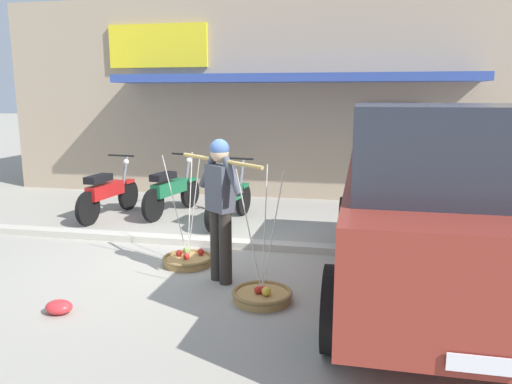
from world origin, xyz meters
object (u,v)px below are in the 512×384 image
(fruit_basket_left_side, at_px, (188,259))
(motorcycle_second_in_row, at_px, (171,190))
(motorcycle_nearest_shop, at_px, (108,193))
(plastic_litter_bag, at_px, (59,307))
(fruit_basket_right_side, at_px, (262,295))
(motorcycle_third_in_row, at_px, (229,198))
(parked_truck, at_px, (438,207))
(fruit_vendor, at_px, (220,201))

(fruit_basket_left_side, height_order, motorcycle_second_in_row, fruit_basket_left_side)
(motorcycle_nearest_shop, xyz_separation_m, plastic_litter_bag, (1.46, -3.80, -0.38))
(fruit_basket_left_side, relative_size, motorcycle_second_in_row, 0.81)
(fruit_basket_right_side, height_order, motorcycle_third_in_row, fruit_basket_right_side)
(plastic_litter_bag, bearing_deg, parked_truck, 16.84)
(fruit_basket_left_side, bearing_deg, motorcycle_nearest_shop, 136.61)
(fruit_vendor, distance_m, parked_truck, 2.38)
(fruit_vendor, bearing_deg, motorcycle_third_in_row, 102.87)
(fruit_basket_left_side, bearing_deg, plastic_litter_bag, -115.20)
(motorcycle_nearest_shop, bearing_deg, fruit_vendor, -42.52)
(fruit_basket_left_side, distance_m, motorcycle_second_in_row, 2.88)
(fruit_basket_right_side, xyz_separation_m, parked_truck, (1.80, 0.41, 0.96))
(motorcycle_nearest_shop, relative_size, parked_truck, 0.38)
(fruit_basket_left_side, xyz_separation_m, parked_truck, (2.97, -0.53, 0.96))
(fruit_basket_left_side, height_order, fruit_basket_right_side, same)
(fruit_vendor, xyz_separation_m, motorcycle_nearest_shop, (-2.84, 2.60, -0.52))
(parked_truck, bearing_deg, motorcycle_third_in_row, 138.01)
(motorcycle_second_in_row, height_order, motorcycle_third_in_row, same)
(fruit_basket_left_side, distance_m, plastic_litter_bag, 1.85)
(fruit_vendor, relative_size, parked_truck, 0.36)
(motorcycle_third_in_row, bearing_deg, motorcycle_second_in_row, 160.45)
(parked_truck, bearing_deg, plastic_litter_bag, -163.16)
(fruit_basket_left_side, bearing_deg, motorcycle_second_in_row, 115.25)
(motorcycle_third_in_row, distance_m, parked_truck, 4.05)
(motorcycle_second_in_row, height_order, plastic_litter_bag, motorcycle_second_in_row)
(fruit_vendor, relative_size, motorcycle_nearest_shop, 0.93)
(plastic_litter_bag, bearing_deg, motorcycle_third_in_row, 78.56)
(fruit_basket_right_side, relative_size, motorcycle_third_in_row, 0.80)
(fruit_vendor, xyz_separation_m, motorcycle_third_in_row, (-0.60, 2.63, -0.52))
(fruit_vendor, height_order, fruit_basket_left_side, fruit_vendor)
(parked_truck, distance_m, plastic_litter_bag, 4.04)
(fruit_basket_right_side, xyz_separation_m, motorcycle_second_in_row, (-2.39, 3.53, 0.38))
(fruit_basket_left_side, bearing_deg, parked_truck, -10.18)
(fruit_basket_left_side, xyz_separation_m, motorcycle_nearest_shop, (-2.25, 2.13, 0.38))
(fruit_basket_left_side, relative_size, motorcycle_nearest_shop, 0.80)
(fruit_basket_right_side, relative_size, parked_truck, 0.31)
(fruit_basket_right_side, bearing_deg, plastic_litter_bag, -159.73)
(motorcycle_nearest_shop, xyz_separation_m, motorcycle_second_in_row, (1.03, 0.45, 0.00))
(motorcycle_third_in_row, height_order, plastic_litter_bag, motorcycle_third_in_row)
(motorcycle_third_in_row, bearing_deg, fruit_vendor, -77.13)
(fruit_vendor, relative_size, motorcycle_third_in_row, 0.94)
(fruit_basket_left_side, bearing_deg, fruit_vendor, -38.96)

